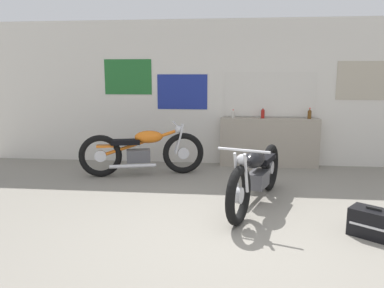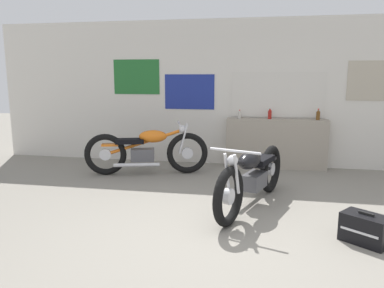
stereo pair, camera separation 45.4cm
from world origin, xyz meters
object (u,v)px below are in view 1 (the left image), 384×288
Objects in this scene: bottle_center at (310,114)px; hard_case_black at (373,223)px; motorcycle_black at (256,175)px; bottle_leftmost at (233,114)px; bottle_left_center at (263,113)px; motorcycle_orange at (142,151)px.

bottle_center is 3.28m from hard_case_black.
bottle_center reaches higher than motorcycle_black.
hard_case_black is (1.52, -3.15, -0.86)m from bottle_leftmost.
bottle_left_center is 0.87m from bottle_center.
bottle_leftmost is at bearing -179.35° from bottle_center.
motorcycle_black is at bearing -81.93° from bottle_leftmost.
bottle_leftmost is at bearing 28.83° from motorcycle_orange.
bottle_left_center reaches higher than bottle_center.
motorcycle_orange is 3.85m from hard_case_black.
motorcycle_orange is (-1.58, -0.87, -0.58)m from bottle_leftmost.
motorcycle_orange is (-2.14, -0.88, -0.60)m from bottle_left_center.
bottle_left_center is 2.39m from motorcycle_orange.
motorcycle_black is (0.32, -2.23, -0.59)m from bottle_leftmost.
bottle_center is at bearing 0.65° from bottle_leftmost.
motorcycle_black is at bearing 142.72° from hard_case_black.
bottle_leftmost is 0.76× the size of bottle_left_center.
bottle_leftmost is 0.08× the size of motorcycle_orange.
bottle_center is 0.10× the size of motorcycle_orange.
bottle_left_center is 3.42m from hard_case_black.
bottle_left_center reaches higher than motorcycle_orange.
bottle_center reaches higher than motorcycle_orange.
motorcycle_black is 1.00× the size of motorcycle_orange.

